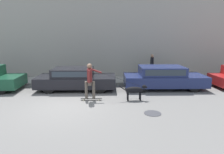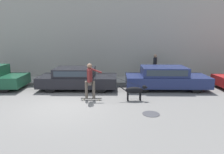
% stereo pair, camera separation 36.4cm
% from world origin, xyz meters
% --- Properties ---
extents(ground_plane, '(36.00, 36.00, 0.00)m').
position_xyz_m(ground_plane, '(0.00, 0.00, 0.00)').
color(ground_plane, slate).
extents(back_wall, '(32.00, 0.30, 5.97)m').
position_xyz_m(back_wall, '(0.00, 6.12, 2.98)').
color(back_wall, '#9E998E').
rests_on(back_wall, ground_plane).
extents(sidewalk_curb, '(30.00, 2.19, 0.10)m').
position_xyz_m(sidewalk_curb, '(0.00, 4.86, 0.05)').
color(sidewalk_curb, gray).
rests_on(sidewalk_curb, ground_plane).
extents(parked_car_1, '(4.28, 1.90, 1.19)m').
position_xyz_m(parked_car_1, '(0.09, 2.73, 0.59)').
color(parked_car_1, black).
rests_on(parked_car_1, ground_plane).
extents(parked_car_2, '(4.47, 1.90, 1.26)m').
position_xyz_m(parked_car_2, '(4.95, 2.73, 0.62)').
color(parked_car_2, black).
rests_on(parked_car_2, ground_plane).
extents(dog, '(1.30, 0.32, 0.71)m').
position_xyz_m(dog, '(3.04, 0.72, 0.47)').
color(dog, black).
rests_on(dog, ground_plane).
extents(skateboarder, '(2.90, 0.54, 1.70)m').
position_xyz_m(skateboarder, '(1.01, 0.75, 0.98)').
color(skateboarder, beige).
rests_on(skateboarder, ground_plane).
extents(pedestrian_with_bag, '(0.32, 0.61, 1.62)m').
position_xyz_m(pedestrian_with_bag, '(4.82, 4.97, 1.01)').
color(pedestrian_with_bag, '#3D4760').
rests_on(pedestrian_with_bag, sidewalk_curb).
extents(manhole_cover, '(0.65, 0.65, 0.01)m').
position_xyz_m(manhole_cover, '(3.47, -0.94, 0.01)').
color(manhole_cover, '#38383D').
rests_on(manhole_cover, ground_plane).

